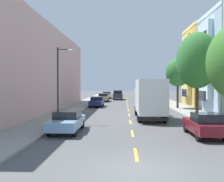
{
  "coord_description": "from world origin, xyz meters",
  "views": [
    {
      "loc": [
        -0.56,
        -9.72,
        3.24
      ],
      "look_at": [
        -2.31,
        27.71,
        2.22
      ],
      "focal_mm": 41.02,
      "sensor_mm": 36.0,
      "label": 1
    }
  ],
  "objects_px": {
    "delivery_box_truck": "(150,97)",
    "parked_pickup_red": "(146,95)",
    "parked_hatchback_orange": "(144,94)",
    "parked_suv_forest": "(150,96)",
    "street_tree_third": "(178,73)",
    "street_lamp": "(60,78)",
    "parked_wagon_champagne": "(104,97)",
    "parked_wagon_white": "(107,95)",
    "parked_hatchback_burgundy": "(205,125)",
    "parked_sedan_sky": "(67,121)",
    "parked_sedan_navy": "(97,101)",
    "moving_charcoal_sedan": "(118,95)",
    "street_tree_second": "(197,60)"
  },
  "relations": [
    {
      "from": "parked_sedan_sky",
      "to": "street_tree_second",
      "type": "bearing_deg",
      "value": 34.95
    },
    {
      "from": "parked_wagon_champagne",
      "to": "street_tree_third",
      "type": "bearing_deg",
      "value": -52.41
    },
    {
      "from": "parked_suv_forest",
      "to": "parked_hatchback_burgundy",
      "type": "relative_size",
      "value": 1.2
    },
    {
      "from": "street_tree_third",
      "to": "street_lamp",
      "type": "relative_size",
      "value": 1.04
    },
    {
      "from": "street_lamp",
      "to": "parked_wagon_champagne",
      "type": "bearing_deg",
      "value": 86.53
    },
    {
      "from": "street_tree_second",
      "to": "parked_pickup_red",
      "type": "xyz_separation_m",
      "value": [
        -2.16,
        30.46,
        -4.65
      ]
    },
    {
      "from": "street_tree_second",
      "to": "parked_wagon_champagne",
      "type": "bearing_deg",
      "value": 115.27
    },
    {
      "from": "parked_wagon_white",
      "to": "parked_hatchback_orange",
      "type": "xyz_separation_m",
      "value": [
        8.63,
        4.16,
        -0.05
      ]
    },
    {
      "from": "parked_hatchback_orange",
      "to": "parked_hatchback_burgundy",
      "type": "distance_m",
      "value": 45.61
    },
    {
      "from": "parked_wagon_white",
      "to": "parked_sedan_navy",
      "type": "bearing_deg",
      "value": -90.05
    },
    {
      "from": "parked_sedan_sky",
      "to": "parked_hatchback_burgundy",
      "type": "bearing_deg",
      "value": -8.17
    },
    {
      "from": "parked_suv_forest",
      "to": "parked_wagon_white",
      "type": "bearing_deg",
      "value": 134.88
    },
    {
      "from": "street_lamp",
      "to": "parked_wagon_white",
      "type": "bearing_deg",
      "value": 87.6
    },
    {
      "from": "parked_wagon_champagne",
      "to": "parked_hatchback_orange",
      "type": "height_order",
      "value": "same"
    },
    {
      "from": "street_tree_third",
      "to": "parked_sedan_sky",
      "type": "distance_m",
      "value": 19.98
    },
    {
      "from": "street_tree_second",
      "to": "parked_sedan_navy",
      "type": "relative_size",
      "value": 1.78
    },
    {
      "from": "street_lamp",
      "to": "parked_sedan_sky",
      "type": "distance_m",
      "value": 5.32
    },
    {
      "from": "delivery_box_truck",
      "to": "parked_pickup_red",
      "type": "relative_size",
      "value": 1.34
    },
    {
      "from": "street_tree_third",
      "to": "street_lamp",
      "type": "height_order",
      "value": "street_tree_third"
    },
    {
      "from": "street_tree_second",
      "to": "street_lamp",
      "type": "xyz_separation_m",
      "value": [
        -12.33,
        -3.43,
        -1.73
      ]
    },
    {
      "from": "parked_hatchback_burgundy",
      "to": "moving_charcoal_sedan",
      "type": "height_order",
      "value": "moving_charcoal_sedan"
    },
    {
      "from": "street_tree_second",
      "to": "parked_wagon_white",
      "type": "relative_size",
      "value": 1.69
    },
    {
      "from": "parked_wagon_white",
      "to": "parked_hatchback_burgundy",
      "type": "xyz_separation_m",
      "value": [
        8.82,
        -41.45,
        -0.05
      ]
    },
    {
      "from": "parked_wagon_white",
      "to": "parked_wagon_champagne",
      "type": "distance_m",
      "value": 9.89
    },
    {
      "from": "street_tree_second",
      "to": "parked_sedan_sky",
      "type": "distance_m",
      "value": 13.99
    },
    {
      "from": "parked_wagon_champagne",
      "to": "parked_suv_forest",
      "type": "relative_size",
      "value": 0.98
    },
    {
      "from": "parked_wagon_white",
      "to": "parked_sedan_sky",
      "type": "bearing_deg",
      "value": -89.96
    },
    {
      "from": "parked_hatchback_burgundy",
      "to": "moving_charcoal_sedan",
      "type": "distance_m",
      "value": 37.71
    },
    {
      "from": "parked_pickup_red",
      "to": "parked_wagon_white",
      "type": "bearing_deg",
      "value": 165.86
    },
    {
      "from": "parked_wagon_white",
      "to": "parked_wagon_champagne",
      "type": "relative_size",
      "value": 1.0
    },
    {
      "from": "parked_sedan_sky",
      "to": "parked_sedan_navy",
      "type": "bearing_deg",
      "value": 90.15
    },
    {
      "from": "parked_hatchback_orange",
      "to": "parked_suv_forest",
      "type": "bearing_deg",
      "value": -89.08
    },
    {
      "from": "parked_sedan_sky",
      "to": "parked_wagon_champagne",
      "type": "distance_m",
      "value": 30.3
    },
    {
      "from": "street_tree_third",
      "to": "parked_sedan_navy",
      "type": "xyz_separation_m",
      "value": [
        -10.84,
        2.87,
        -3.96
      ]
    },
    {
      "from": "parked_pickup_red",
      "to": "street_tree_third",
      "type": "bearing_deg",
      "value": -84.3
    },
    {
      "from": "delivery_box_truck",
      "to": "parked_suv_forest",
      "type": "relative_size",
      "value": 1.48
    },
    {
      "from": "parked_sedan_sky",
      "to": "street_tree_third",
      "type": "bearing_deg",
      "value": 56.56
    },
    {
      "from": "street_tree_second",
      "to": "parked_hatchback_orange",
      "type": "bearing_deg",
      "value": 93.41
    },
    {
      "from": "parked_hatchback_orange",
      "to": "parked_sedan_navy",
      "type": "bearing_deg",
      "value": -108.98
    },
    {
      "from": "parked_wagon_white",
      "to": "moving_charcoal_sedan",
      "type": "bearing_deg",
      "value": -58.35
    },
    {
      "from": "parked_hatchback_orange",
      "to": "parked_pickup_red",
      "type": "height_order",
      "value": "parked_pickup_red"
    },
    {
      "from": "moving_charcoal_sedan",
      "to": "street_tree_second",
      "type": "bearing_deg",
      "value": -73.89
    },
    {
      "from": "street_lamp",
      "to": "moving_charcoal_sedan",
      "type": "height_order",
      "value": "street_lamp"
    },
    {
      "from": "parked_hatchback_orange",
      "to": "parked_hatchback_burgundy",
      "type": "height_order",
      "value": "same"
    },
    {
      "from": "street_tree_third",
      "to": "parked_hatchback_burgundy",
      "type": "bearing_deg",
      "value": -96.49
    },
    {
      "from": "street_tree_third",
      "to": "parked_wagon_champagne",
      "type": "xyz_separation_m",
      "value": [
        -10.75,
        13.96,
        -3.91
      ]
    },
    {
      "from": "street_tree_second",
      "to": "parked_wagon_champagne",
      "type": "distance_m",
      "value": 25.6
    },
    {
      "from": "delivery_box_truck",
      "to": "moving_charcoal_sedan",
      "type": "height_order",
      "value": "delivery_box_truck"
    },
    {
      "from": "parked_sedan_sky",
      "to": "parked_hatchback_orange",
      "type": "bearing_deg",
      "value": 79.03
    },
    {
      "from": "parked_wagon_white",
      "to": "parked_pickup_red",
      "type": "distance_m",
      "value": 8.93
    }
  ]
}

